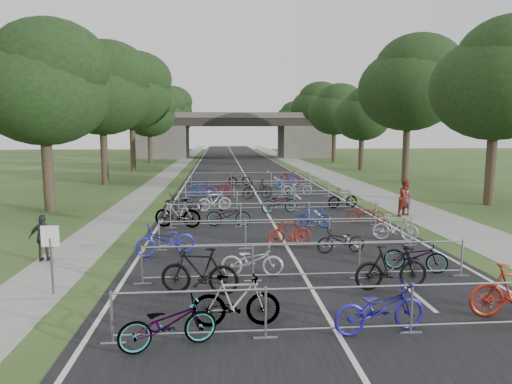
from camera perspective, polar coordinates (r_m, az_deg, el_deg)
ground at (r=10.08m, az=10.32°, el=-17.29°), size 200.00×200.00×0.00m
road at (r=59.02m, az=-2.20°, el=3.53°), size 11.00×140.00×0.01m
sidewalk_right at (r=59.89m, az=5.48°, el=3.56°), size 3.00×140.00×0.01m
sidewalk_left at (r=59.19m, az=-9.49°, el=3.44°), size 2.00×140.00×0.01m
lane_markings at (r=59.02m, az=-2.20°, el=3.52°), size 0.12×140.00×0.00m
overpass_bridge at (r=73.87m, az=-2.71°, el=7.09°), size 31.00×8.00×7.05m
park_sign at (r=12.94m, az=-24.29°, el=-6.27°), size 0.45×0.06×1.83m
tree_left_0 at (r=26.42m, az=-24.94°, el=11.85°), size 6.72×6.72×10.25m
tree_right_0 at (r=29.35m, az=28.10°, el=12.02°), size 7.17×7.17×10.93m
tree_left_1 at (r=37.95m, az=-18.63°, el=11.89°), size 7.56×7.56×11.53m
tree_right_1 at (r=40.07m, az=18.73°, el=12.50°), size 8.18×8.18×12.47m
tree_left_2 at (r=49.72m, az=-15.27°, el=11.86°), size 8.40×8.40×12.81m
tree_right_2 at (r=51.20m, az=13.28°, el=9.36°), size 6.16×6.16×9.39m
tree_left_3 at (r=61.45m, az=-13.14°, el=9.55°), size 6.72×6.72×10.25m
tree_right_3 at (r=62.76m, az=9.92°, el=9.99°), size 7.17×7.17×10.93m
tree_left_4 at (r=73.36m, az=-11.76°, el=9.88°), size 7.56×7.56×11.53m
tree_right_4 at (r=74.48m, az=7.60°, el=10.40°), size 8.18×8.18×12.47m
tree_left_5 at (r=85.31m, az=-10.77°, el=10.12°), size 8.40×8.40×12.81m
tree_right_5 at (r=86.18m, az=5.88°, el=8.74°), size 6.16×6.16×9.39m
tree_left_6 at (r=97.19m, az=-9.98°, el=8.86°), size 6.72×6.72×10.25m
tree_right_6 at (r=98.03m, az=4.61°, el=9.19°), size 7.17×7.17×10.93m
barrier_row_0 at (r=9.87m, az=10.40°, el=-14.42°), size 9.70×0.08×1.10m
barrier_row_1 at (r=13.18m, az=6.33°, el=-8.63°), size 9.70×0.08×1.10m
barrier_row_2 at (r=16.62m, az=3.99°, el=-5.19°), size 9.70×0.08×1.10m
barrier_row_3 at (r=20.31m, az=2.40°, el=-2.82°), size 9.70×0.08×1.10m
barrier_row_4 at (r=24.23m, az=1.25°, el=-1.11°), size 9.70×0.08×1.10m
barrier_row_5 at (r=29.16m, az=0.26°, el=0.38°), size 9.70×0.08×1.10m
barrier_row_6 at (r=35.10m, az=-0.57°, el=1.61°), size 9.70×0.08×1.10m
bike_0 at (r=9.39m, az=-10.95°, el=-15.85°), size 2.05×1.24×1.02m
bike_1 at (r=10.14m, az=-2.51°, el=-13.47°), size 1.93×0.57×1.15m
bike_2 at (r=10.20m, az=15.24°, el=-13.82°), size 2.17×1.07×1.09m
bike_4 at (r=12.07m, az=-7.07°, el=-9.81°), size 2.14×0.99×1.24m
bike_5 at (r=13.43m, az=-0.47°, el=-8.57°), size 1.87×0.79×0.96m
bike_6 at (r=12.85m, az=16.58°, el=-9.05°), size 2.05×0.68×1.22m
bike_7 at (r=14.72m, az=19.32°, el=-7.55°), size 1.94×1.35×0.96m
bike_8 at (r=15.91m, az=-11.23°, el=-5.93°), size 2.16×1.38×1.07m
bike_9 at (r=16.99m, az=4.19°, el=-5.04°), size 1.74×0.80×1.01m
bike_10 at (r=16.20m, az=10.60°, el=-5.98°), size 1.76×0.75×0.90m
bike_11 at (r=18.45m, az=16.99°, el=-4.32°), size 1.77×1.04×1.03m
bike_12 at (r=20.34m, az=-9.77°, el=-2.66°), size 2.18×1.09×1.26m
bike_13 at (r=20.36m, az=-3.46°, el=-2.90°), size 1.99×0.85×1.02m
bike_14 at (r=20.11m, az=7.13°, el=-3.13°), size 1.69×0.67×0.99m
bike_15 at (r=21.70m, az=13.60°, el=-2.57°), size 1.83×1.48×0.93m
bike_16 at (r=23.21m, az=-9.12°, el=-1.55°), size 2.21×1.72×1.12m
bike_17 at (r=24.25m, az=-5.22°, el=-1.12°), size 1.90×0.95×1.10m
bike_18 at (r=23.74m, az=2.92°, el=-1.35°), size 2.11×1.25×1.05m
bike_19 at (r=25.51m, az=10.79°, el=-0.85°), size 1.81×0.84×1.05m
bike_20 at (r=29.21m, az=-6.71°, el=0.37°), size 1.91×0.72×1.12m
bike_21 at (r=29.94m, az=-4.60°, el=0.49°), size 2.07×1.24×1.03m
bike_22 at (r=28.56m, az=0.19°, el=0.35°), size 2.09×1.16×1.21m
bike_23 at (r=30.20m, az=5.22°, el=0.54°), size 1.97×0.72×1.03m
bike_25 at (r=35.40m, az=-2.09°, el=1.63°), size 1.82×0.84×1.06m
bike_26 at (r=34.52m, az=3.81°, el=1.45°), size 2.07×1.55×1.04m
bike_27 at (r=35.86m, az=4.26°, el=1.72°), size 1.81×1.39×1.09m
pedestrian_a at (r=24.43m, az=18.19°, el=-0.77°), size 0.65×0.48×1.64m
pedestrian_b at (r=23.88m, az=18.23°, el=-0.71°), size 1.13×1.06×1.84m
pedestrian_c at (r=16.43m, az=-25.01°, el=-5.25°), size 0.93×0.45×1.54m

